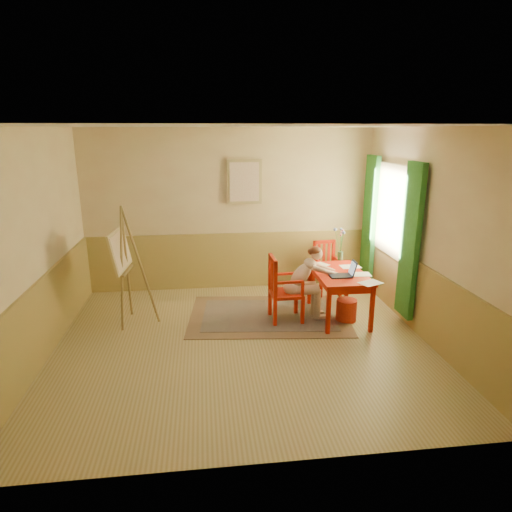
{
  "coord_description": "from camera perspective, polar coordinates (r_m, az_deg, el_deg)",
  "views": [
    {
      "loc": [
        -0.47,
        -5.37,
        2.76
      ],
      "look_at": [
        0.25,
        0.55,
        1.05
      ],
      "focal_mm": 31.0,
      "sensor_mm": 36.0,
      "label": 1
    }
  ],
  "objects": [
    {
      "name": "room",
      "position": [
        5.56,
        -1.87,
        1.83
      ],
      "size": [
        5.04,
        4.54,
        2.84
      ],
      "color": "tan",
      "rests_on": "ground"
    },
    {
      "name": "wainscot",
      "position": [
        6.59,
        -2.42,
        -4.09
      ],
      "size": [
        5.0,
        4.5,
        1.0
      ],
      "color": "#A68C47",
      "rests_on": "room"
    },
    {
      "name": "window",
      "position": [
        7.23,
        16.81,
        4.02
      ],
      "size": [
        0.12,
        2.01,
        2.2
      ],
      "color": "white",
      "rests_on": "room"
    },
    {
      "name": "wall_portrait",
      "position": [
        7.66,
        -1.52,
        9.54
      ],
      "size": [
        0.6,
        0.05,
        0.76
      ],
      "color": "tan",
      "rests_on": "room"
    },
    {
      "name": "rug",
      "position": [
        6.87,
        1.63,
        -7.63
      ],
      "size": [
        2.55,
        1.83,
        0.02
      ],
      "color": "#8C7251",
      "rests_on": "room"
    },
    {
      "name": "table",
      "position": [
        6.71,
        10.71,
        -2.81
      ],
      "size": [
        0.72,
        1.2,
        0.72
      ],
      "color": "red",
      "rests_on": "room"
    },
    {
      "name": "chair_left",
      "position": [
        6.54,
        3.48,
        -4.28
      ],
      "size": [
        0.48,
        0.46,
        1.0
      ],
      "color": "red",
      "rests_on": "room"
    },
    {
      "name": "chair_back",
      "position": [
        7.76,
        9.05,
        -1.5
      ],
      "size": [
        0.44,
        0.46,
        0.91
      ],
      "color": "red",
      "rests_on": "room"
    },
    {
      "name": "figure",
      "position": [
        6.59,
        6.43,
        -3.05
      ],
      "size": [
        0.84,
        0.36,
        1.13
      ],
      "color": "#D3B095",
      "rests_on": "room"
    },
    {
      "name": "laptop",
      "position": [
        6.51,
        11.33,
        -2.19
      ],
      "size": [
        0.38,
        0.23,
        0.23
      ],
      "color": "#1E2338",
      "rests_on": "table"
    },
    {
      "name": "papers",
      "position": [
        6.72,
        11.92,
        -2.02
      ],
      "size": [
        0.87,
        1.23,
        0.0
      ],
      "color": "white",
      "rests_on": "table"
    },
    {
      "name": "vase",
      "position": [
        7.26,
        10.83,
        1.37
      ],
      "size": [
        0.19,
        0.28,
        0.53
      ],
      "color": "#3F724C",
      "rests_on": "table"
    },
    {
      "name": "wastebasket",
      "position": [
        6.79,
        11.58,
        -6.84
      ],
      "size": [
        0.34,
        0.34,
        0.33
      ],
      "primitive_type": "cylinder",
      "rotation": [
        0.0,
        0.0,
        0.12
      ],
      "color": "red",
      "rests_on": "room"
    },
    {
      "name": "easel",
      "position": [
        6.58,
        -16.83,
        0.12
      ],
      "size": [
        0.61,
        0.78,
        1.75
      ],
      "color": "olive",
      "rests_on": "room"
    }
  ]
}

